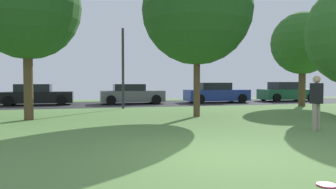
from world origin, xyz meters
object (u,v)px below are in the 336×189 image
Objects in this scene: oak_tree_left at (27,7)px; parked_car_blue at (216,93)px; maple_tree_far at (303,43)px; street_lamp_post at (123,69)px; oak_tree_center at (197,9)px; person_bystander at (316,100)px; parked_car_green at (286,92)px; parked_car_grey at (132,95)px; frisbee_disc at (326,185)px; parked_car_black at (36,95)px.

oak_tree_left is 1.43× the size of parked_car_blue.
street_lamp_post is at bearing 175.44° from maple_tree_far.
person_bystander is (2.19, -4.72, -3.66)m from oak_tree_center.
person_bystander is 13.54m from parked_car_blue.
parked_car_green is 13.97m from street_lamp_post.
maple_tree_far is 1.36× the size of parked_car_grey.
oak_tree_center is at bearing -153.72° from maple_tree_far.
parked_car_blue is at bearing 26.87° from street_lamp_post.
parked_car_grey is at bearing 75.44° from street_lamp_post.
oak_tree_left is at bearing -166.56° from maple_tree_far.
frisbee_disc is 0.06× the size of parked_car_green.
street_lamp_post reaches higher than frisbee_disc.
person_bystander is 0.38× the size of parked_car_black.
person_bystander is (9.02, -5.22, -3.50)m from oak_tree_left.
parked_car_green is (2.30, 4.91, -3.20)m from maple_tree_far.
parked_car_green is (18.44, -0.13, 0.05)m from parked_car_black.
oak_tree_left reaches higher than street_lamp_post.
street_lamp_post is (-0.99, -3.83, 1.62)m from parked_car_grey.
parked_car_black is 1.04× the size of parked_car_green.
parked_car_black is 12.31m from parked_car_blue.
street_lamp_post is at bearing 46.95° from oak_tree_left.
oak_tree_center is 4.13× the size of person_bystander.
person_bystander reaches higher than parked_car_green.
parked_car_blue is at bearing 130.58° from maple_tree_far.
oak_tree_left is at bearing -153.98° from parked_car_green.
person_bystander is at bearing -121.63° from parked_car_green.
parked_car_green is at bearing 0.97° from parked_car_grey.
parked_car_blue is (-3.85, 4.49, -3.21)m from maple_tree_far.
parked_car_grey is 6.15m from parked_car_blue.
oak_tree_center reaches higher than person_bystander.
parked_car_black is 1.04× the size of parked_car_grey.
frisbee_disc is at bearing -125.87° from maple_tree_far.
parked_car_grey is 4.27m from street_lamp_post.
oak_tree_left is at bearing -121.99° from parked_car_grey.
frisbee_disc is 0.06× the size of parked_car_blue.
person_bystander is at bearing -54.33° from parked_car_black.
frisbee_disc is 18.75m from parked_car_blue.
maple_tree_far is 11.51m from parked_car_grey.
oak_tree_left reaches higher than person_bystander.
parked_car_green is at bearing -0.41° from parked_car_black.
oak_tree_center is at bearing 7.96° from person_bystander.
street_lamp_post is at bearing -104.56° from parked_car_grey.
frisbee_disc is at bearing -88.88° from parked_car_grey.
oak_tree_center reaches higher than parked_car_black.
parked_car_grey is (-9.99, 4.70, -3.24)m from maple_tree_far.
oak_tree_center is 14.52m from parked_car_green.
parked_car_blue is 1.01× the size of street_lamp_post.
frisbee_disc is 0.06× the size of parked_car_grey.
oak_tree_left is 1.52× the size of parked_car_grey.
parked_car_green is (17.49, 8.54, -3.75)m from oak_tree_left.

